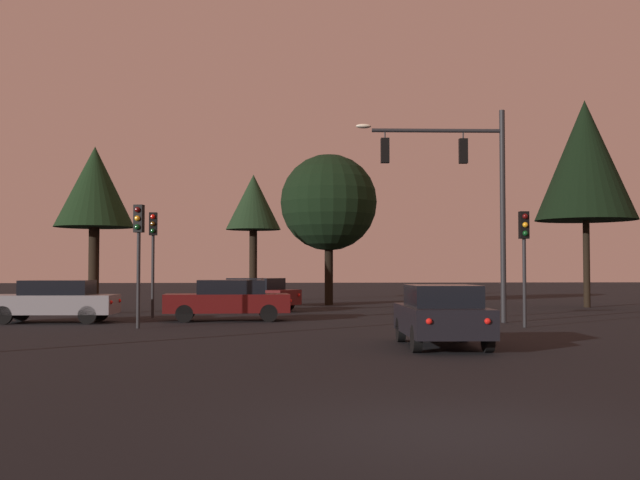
{
  "coord_description": "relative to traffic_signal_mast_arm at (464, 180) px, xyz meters",
  "views": [
    {
      "loc": [
        -2.3,
        -9.17,
        1.88
      ],
      "look_at": [
        0.04,
        20.05,
        3.0
      ],
      "focal_mm": 44.3,
      "sensor_mm": 36.0,
      "label": 1
    }
  ],
  "objects": [
    {
      "name": "tree_right_cluster",
      "position": [
        -7.7,
        20.36,
        0.82
      ],
      "size": [
        3.36,
        3.36,
        7.73
      ],
      "color": "black",
      "rests_on": "ground"
    },
    {
      "name": "tree_left_far",
      "position": [
        -3.6,
        14.54,
        0.41
      ],
      "size": [
        5.23,
        5.23,
        8.16
      ],
      "color": "black",
      "rests_on": "ground"
    },
    {
      "name": "car_nearside_lane",
      "position": [
        -2.95,
        -8.78,
        -4.33
      ],
      "size": [
        2.06,
        4.26,
        1.52
      ],
      "color": "black",
      "rests_on": "ground"
    },
    {
      "name": "car_crossing_left",
      "position": [
        -8.54,
        1.6,
        -4.33
      ],
      "size": [
        4.71,
        1.85,
        1.52
      ],
      "color": "#4C0F0F",
      "rests_on": "ground"
    },
    {
      "name": "tree_center_horizon",
      "position": [
        9.17,
        10.84,
        2.34
      ],
      "size": [
        5.09,
        5.09,
        10.55
      ],
      "color": "black",
      "rests_on": "ground"
    },
    {
      "name": "car_crossing_right",
      "position": [
        -14.7,
        1.1,
        -4.33
      ],
      "size": [
        4.54,
        2.12,
        1.52
      ],
      "color": "gray",
      "rests_on": "ground"
    },
    {
      "name": "traffic_light_corner_right",
      "position": [
        -11.3,
        -1.95,
        -2.27
      ],
      "size": [
        0.35,
        0.38,
        4.01
      ],
      "color": "#232326",
      "rests_on": "ground"
    },
    {
      "name": "tree_behind_sign",
      "position": [
        -14.48,
        6.77,
        0.29
      ],
      "size": [
        3.42,
        3.42,
        7.24
      ],
      "color": "black",
      "rests_on": "ground"
    },
    {
      "name": "car_far_lane",
      "position": [
        -7.61,
        8.29,
        -4.33
      ],
      "size": [
        4.41,
        3.77,
        1.52
      ],
      "color": "#4C0F0F",
      "rests_on": "ground"
    },
    {
      "name": "traffic_signal_mast_arm",
      "position": [
        0.0,
        0.0,
        0.0
      ],
      "size": [
        5.41,
        0.55,
        7.69
      ],
      "color": "#232326",
      "rests_on": "ground"
    },
    {
      "name": "traffic_light_corner_left",
      "position": [
        1.32,
        -2.52,
        -2.4
      ],
      "size": [
        0.3,
        0.35,
        3.82
      ],
      "color": "#232326",
      "rests_on": "ground"
    },
    {
      "name": "ground_plane",
      "position": [
        -5.17,
        5.81,
        -5.13
      ],
      "size": [
        168.0,
        168.0,
        0.0
      ],
      "primitive_type": "plane",
      "color": "black",
      "rests_on": "ground"
    },
    {
      "name": "traffic_light_median",
      "position": [
        -11.56,
        3.64,
        -2.17
      ],
      "size": [
        0.31,
        0.35,
        4.16
      ],
      "color": "#232326",
      "rests_on": "ground"
    }
  ]
}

